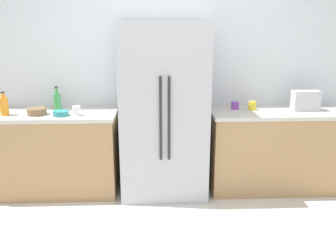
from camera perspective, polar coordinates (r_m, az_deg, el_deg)
The scene contains 12 objects.
kitchen_back_panel at distance 4.01m, azimuth -0.71°, elevation 12.67°, with size 4.78×0.10×3.08m, color silver.
counter_left at distance 4.04m, azimuth -18.93°, elevation -4.09°, with size 1.53×0.61×0.88m.
counter_right at distance 4.12m, azimuth 17.67°, elevation -3.61°, with size 1.59×0.61×0.88m.
refrigerator at distance 3.70m, azimuth -0.68°, elevation 2.40°, with size 0.89×0.68×1.80m.
toaster at distance 4.08m, azimuth 21.17°, elevation 3.83°, with size 0.28×0.14×0.21m, color silver.
bottle_a at distance 3.94m, azimuth -24.78°, elevation 2.97°, with size 0.08×0.08×0.24m.
bottle_b at distance 3.99m, azimuth -17.31°, elevation 3.82°, with size 0.07×0.07×0.26m.
cup_a at distance 3.94m, azimuth 13.36°, elevation 3.19°, with size 0.08×0.08×0.09m, color yellow.
cup_b at distance 3.94m, azimuth 10.67°, elevation 3.25°, with size 0.08×0.08×0.08m, color purple.
cup_c at distance 3.70m, azimuth -14.44°, elevation 2.39°, with size 0.08×0.08×0.10m, color white.
bowl_a at distance 3.73m, azimuth -16.78°, elevation 1.97°, with size 0.15×0.15×0.05m, color teal.
bowl_b at distance 3.85m, azimuth -20.27°, elevation 2.21°, with size 0.19×0.19×0.07m, color brown.
Camera 1 is at (-0.12, -2.35, 1.72)m, focal length 38.06 mm.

